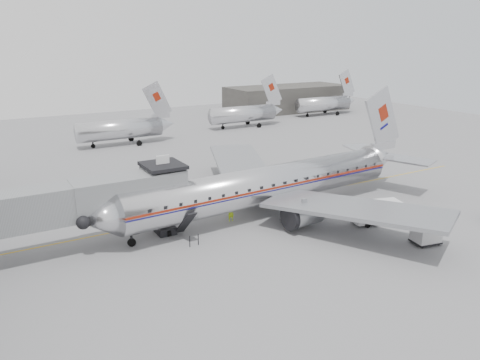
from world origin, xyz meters
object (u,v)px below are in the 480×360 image
object	(u,v)px
service_van	(377,212)
baggage_cart_white	(426,233)
ramp_worker	(231,213)
airliner	(272,184)

from	to	relation	value
service_van	baggage_cart_white	distance (m)	5.52
ramp_worker	baggage_cart_white	bearing A→B (deg)	-42.77
service_van	baggage_cart_white	world-z (taller)	service_van
service_van	airliner	bearing A→B (deg)	149.22
service_van	baggage_cart_white	xyz separation A→B (m)	(0.13, -5.51, -0.19)
service_van	ramp_worker	world-z (taller)	service_van
airliner	ramp_worker	bearing A→B (deg)	177.28
ramp_worker	airliner	bearing A→B (deg)	5.31
airliner	baggage_cart_white	size ratio (longest dim) A/B	14.89
baggage_cart_white	airliner	bearing A→B (deg)	129.79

